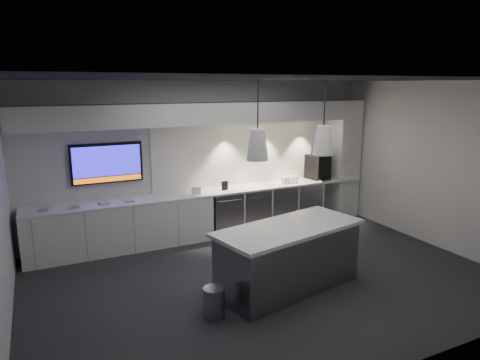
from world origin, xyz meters
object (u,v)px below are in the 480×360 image
wall_tv (107,163)px  coffee_machine (318,166)px  island (289,257)px  bin (214,302)px

wall_tv → coffee_machine: bearing=-3.2°
wall_tv → island: bearing=-54.2°
island → coffee_machine: 3.58m
bin → coffee_machine: (3.66, 2.89, 0.99)m
island → bin: bearing=-179.1°
wall_tv → island: (2.05, -2.85, -1.08)m
wall_tv → bin: bearing=-76.5°
coffee_machine → bin: bearing=-150.5°
wall_tv → coffee_machine: wall_tv is taller
wall_tv → island: 3.67m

